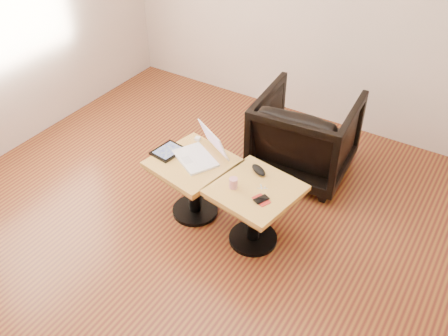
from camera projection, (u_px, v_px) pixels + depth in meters
The scene contains 11 objects.
room_shell at pixel (188, 91), 3.01m from camera, with size 4.52×4.52×2.71m.
side_table_left at pixel (193, 175), 3.90m from camera, with size 0.67×0.67×0.52m.
side_table_right at pixel (255, 202), 3.65m from camera, with size 0.66×0.66×0.52m.
laptop at pixel (201, 152), 3.84m from camera, with size 0.46×0.46×0.24m.
tablet at pixel (168, 151), 3.91m from camera, with size 0.22×0.26×0.02m.
charging_adapter at pixel (198, 139), 4.05m from camera, with size 0.04×0.04×0.02m, color white.
glasses_case at pixel (259, 170), 3.70m from camera, with size 0.15×0.07×0.05m, color black.
striped_cup at pixel (233, 183), 3.55m from camera, with size 0.06×0.06×0.08m, color #C83451.
earbuds_tangle at pixel (262, 187), 3.57m from camera, with size 0.07×0.05×0.01m.
phone_on_sleeve at pixel (261, 200), 3.46m from camera, with size 0.14×0.12×0.01m.
armchair at pixel (305, 135), 4.37m from camera, with size 0.81×0.83×0.76m, color black.
Camera 1 is at (1.61, -2.14, 2.81)m, focal length 40.00 mm.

